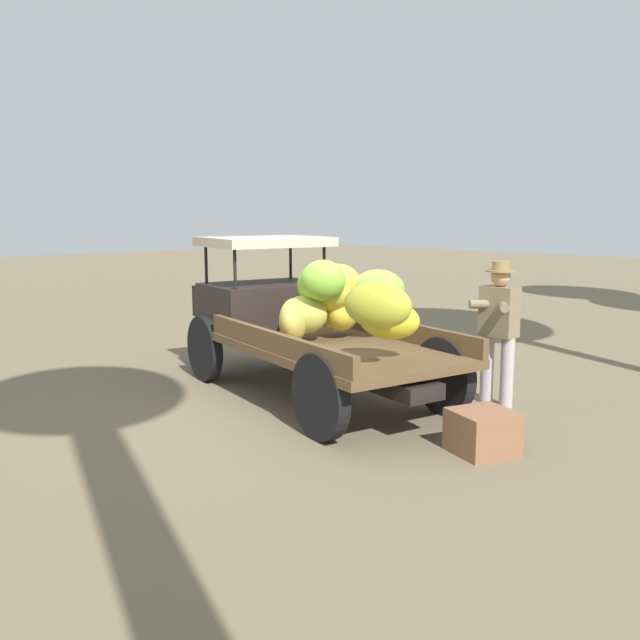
% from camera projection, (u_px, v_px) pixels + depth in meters
% --- Properties ---
extents(ground_plane, '(60.00, 60.00, 0.00)m').
position_uv_depth(ground_plane, '(303.00, 396.00, 8.12)').
color(ground_plane, '#72634A').
extents(truck, '(4.65, 2.53, 1.87)m').
position_uv_depth(truck, '(300.00, 314.00, 8.28)').
color(truck, black).
rests_on(truck, ground).
extents(farmer, '(0.53, 0.46, 1.65)m').
position_uv_depth(farmer, '(498.00, 324.00, 7.63)').
color(farmer, '#BEAAAB').
rests_on(farmer, ground).
extents(wooden_crate, '(0.66, 0.68, 0.39)m').
position_uv_depth(wooden_crate, '(483.00, 432.00, 6.17)').
color(wooden_crate, '#8E5D40').
rests_on(wooden_crate, ground).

